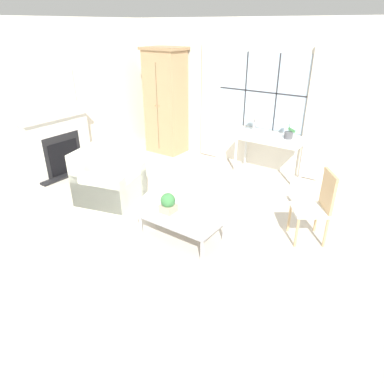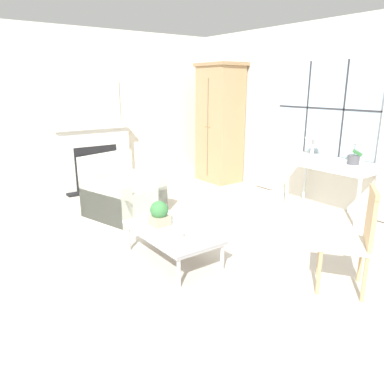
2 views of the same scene
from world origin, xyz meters
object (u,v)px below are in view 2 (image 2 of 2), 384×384
at_px(armchair_upholstered, 122,196).
at_px(side_chair_wooden, 356,234).
at_px(armoire, 220,124).
at_px(table_lamp, 314,135).
at_px(potted_orchid, 355,151).
at_px(console_table, 331,166).
at_px(fireplace, 94,154).
at_px(coffee_table, 172,233).
at_px(pillar_candle, 180,235).
at_px(potted_plant_small, 159,213).

height_order(armchair_upholstered, side_chair_wooden, side_chair_wooden).
xyz_separation_m(armoire, table_lamp, (2.14, 0.04, -0.00)).
distance_m(potted_orchid, side_chair_wooden, 2.06).
bearing_deg(console_table, fireplace, -145.40).
distance_m(coffee_table, pillar_candle, 0.29).
relative_size(console_table, side_chair_wooden, 1.28).
distance_m(side_chair_wooden, pillar_candle, 1.66).
distance_m(armchair_upholstered, potted_plant_small, 1.56).
bearing_deg(potted_plant_small, potted_orchid, 77.64).
relative_size(side_chair_wooden, potted_plant_small, 3.59).
distance_m(side_chair_wooden, coffee_table, 1.83).
relative_size(table_lamp, pillar_candle, 3.67).
bearing_deg(pillar_candle, console_table, 94.47).
xyz_separation_m(fireplace, pillar_candle, (3.54, -0.55, -0.25)).
bearing_deg(fireplace, table_lamp, 37.87).
bearing_deg(potted_plant_small, table_lamp, 92.38).
bearing_deg(armoire, potted_plant_small, -50.79).
xyz_separation_m(armoire, coffee_table, (2.45, -2.73, -0.81)).
bearing_deg(coffee_table, potted_orchid, 81.40).
xyz_separation_m(potted_orchid, side_chair_wooden, (1.09, -1.69, -0.43)).
relative_size(console_table, table_lamp, 2.98).
bearing_deg(table_lamp, fireplace, -142.13).
distance_m(potted_orchid, pillar_candle, 2.85).
height_order(potted_orchid, armchair_upholstered, potted_orchid).
bearing_deg(potted_plant_small, fireplace, 170.67).
bearing_deg(coffee_table, armoire, 131.98).
height_order(table_lamp, potted_orchid, potted_orchid).
distance_m(console_table, potted_orchid, 0.45).
xyz_separation_m(table_lamp, potted_orchid, (0.72, -0.06, -0.14)).
bearing_deg(potted_orchid, armoire, 179.62).
distance_m(fireplace, pillar_candle, 3.59).
height_order(fireplace, potted_plant_small, fireplace).
relative_size(table_lamp, potted_plant_small, 1.54).
distance_m(fireplace, table_lamp, 3.78).
distance_m(fireplace, armchair_upholstered, 1.62).
bearing_deg(potted_orchid, console_table, 173.14).
relative_size(fireplace, side_chair_wooden, 1.96).
distance_m(armoire, console_table, 2.53).
xyz_separation_m(fireplace, coffee_table, (3.27, -0.46, -0.34)).
height_order(potted_orchid, pillar_candle, potted_orchid).
bearing_deg(side_chair_wooden, coffee_table, -146.03).
bearing_deg(potted_plant_small, armoire, 129.21).
distance_m(console_table, armchair_upholstered, 3.09).
distance_m(armchair_upholstered, side_chair_wooden, 3.31).
height_order(armoire, armchair_upholstered, armoire).
distance_m(table_lamp, armchair_upholstered, 3.01).
xyz_separation_m(console_table, coffee_table, (-0.05, -2.75, -0.40)).
height_order(armoire, side_chair_wooden, armoire).
height_order(table_lamp, side_chair_wooden, table_lamp).
relative_size(armoire, side_chair_wooden, 2.27).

